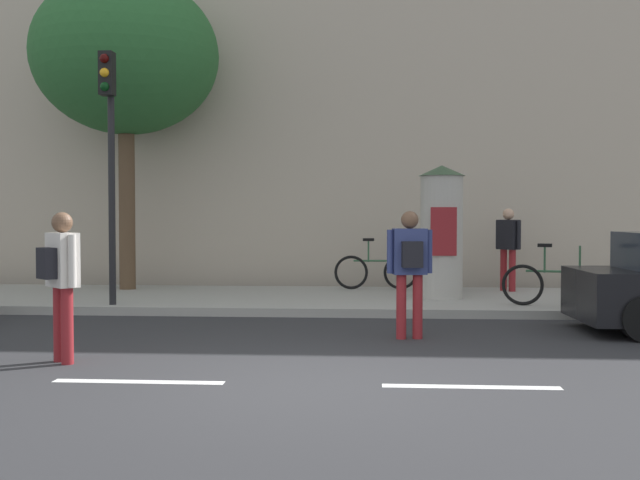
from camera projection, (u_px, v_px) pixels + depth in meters
name	position (u px, v px, depth m)	size (l,w,h in m)	color
ground_plane	(302.00, 385.00, 7.71)	(80.00, 80.00, 0.00)	#2B2B2D
sidewalk_curb	(335.00, 300.00, 14.69)	(36.00, 4.00, 0.15)	#9E9B93
lane_markings	(302.00, 384.00, 7.71)	(25.80, 0.16, 0.01)	silver
building_backdrop	(345.00, 64.00, 19.48)	(36.00, 5.00, 11.28)	#B7A893
traffic_light	(109.00, 136.00, 13.10)	(0.24, 0.45, 4.40)	black
poster_column	(442.00, 231.00, 14.32)	(0.88, 0.88, 2.53)	#B2ADA3
street_tree	(126.00, 56.00, 15.92)	(3.92, 3.92, 6.64)	brown
pedestrian_near_pole	(410.00, 262.00, 10.50)	(0.64, 0.43, 1.79)	maroon
pedestrian_in_dark_shirt	(61.00, 273.00, 8.80)	(0.52, 0.52, 1.77)	maroon
pedestrian_tallest	(508.00, 242.00, 15.65)	(0.48, 0.50, 1.72)	maroon
pedestrian_with_backpack	(452.00, 242.00, 15.54)	(0.37, 0.61, 1.74)	#4C4C51
bicycle_leaning	(554.00, 284.00, 13.02)	(1.72, 0.52, 1.09)	black
bicycle_upright	(376.00, 271.00, 16.02)	(1.77, 0.10, 1.09)	black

